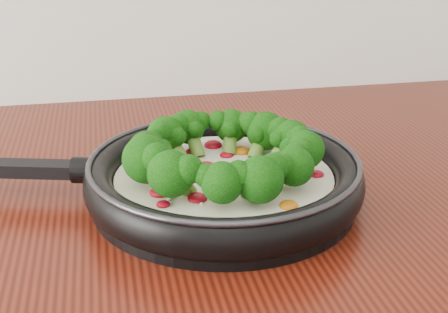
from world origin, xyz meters
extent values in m
cylinder|color=black|center=(0.14, 1.10, 0.91)|extent=(0.34, 0.34, 0.01)
torus|color=black|center=(0.14, 1.10, 0.93)|extent=(0.35, 0.35, 0.03)
torus|color=#2D2D33|center=(0.14, 1.10, 0.95)|extent=(0.34, 0.34, 0.01)
cube|color=black|center=(-0.07, 1.16, 0.93)|extent=(0.17, 0.07, 0.01)
cylinder|color=black|center=(0.00, 1.14, 0.93)|extent=(0.03, 0.03, 0.03)
cylinder|color=white|center=(0.14, 1.10, 0.92)|extent=(0.28, 0.28, 0.02)
ellipsoid|color=#A70818|center=(0.12, 1.16, 0.93)|extent=(0.03, 0.03, 0.01)
ellipsoid|color=#A70818|center=(0.18, 1.08, 0.93)|extent=(0.02, 0.02, 0.01)
ellipsoid|color=#C1650C|center=(0.08, 1.14, 0.93)|extent=(0.03, 0.03, 0.01)
ellipsoid|color=#A70818|center=(0.14, 1.09, 0.93)|extent=(0.02, 0.02, 0.01)
ellipsoid|color=#A70818|center=(0.17, 1.04, 0.93)|extent=(0.02, 0.02, 0.01)
ellipsoid|color=#C1650C|center=(0.19, 1.08, 0.93)|extent=(0.02, 0.02, 0.01)
ellipsoid|color=#A70818|center=(0.24, 1.08, 0.93)|extent=(0.02, 0.02, 0.01)
ellipsoid|color=#A70818|center=(0.16, 1.15, 0.93)|extent=(0.02, 0.02, 0.01)
ellipsoid|color=#C1650C|center=(0.18, 1.16, 0.93)|extent=(0.03, 0.03, 0.01)
ellipsoid|color=#A70818|center=(0.08, 1.04, 0.93)|extent=(0.02, 0.02, 0.01)
ellipsoid|color=#A70818|center=(0.14, 1.11, 0.93)|extent=(0.02, 0.02, 0.01)
ellipsoid|color=#C1650C|center=(0.09, 1.13, 0.93)|extent=(0.02, 0.02, 0.01)
ellipsoid|color=#A70818|center=(0.13, 1.12, 0.93)|extent=(0.03, 0.03, 0.01)
ellipsoid|color=#A70818|center=(0.11, 1.05, 0.93)|extent=(0.02, 0.02, 0.01)
ellipsoid|color=#C1650C|center=(0.13, 1.09, 0.93)|extent=(0.02, 0.02, 0.01)
ellipsoid|color=#A70818|center=(0.15, 1.18, 0.93)|extent=(0.03, 0.03, 0.01)
ellipsoid|color=#A70818|center=(0.09, 1.07, 0.93)|extent=(0.02, 0.02, 0.01)
ellipsoid|color=#C1650C|center=(0.19, 1.01, 0.93)|extent=(0.03, 0.03, 0.01)
ellipsoid|color=#A70818|center=(0.07, 1.07, 0.93)|extent=(0.02, 0.02, 0.01)
ellipsoid|color=#A70818|center=(0.20, 1.07, 0.93)|extent=(0.02, 0.02, 0.01)
ellipsoid|color=#C1650C|center=(0.14, 1.09, 0.93)|extent=(0.02, 0.02, 0.01)
ellipsoid|color=#A70818|center=(0.14, 1.11, 0.93)|extent=(0.02, 0.02, 0.01)
ellipsoid|color=#A70818|center=(0.11, 1.14, 0.93)|extent=(0.03, 0.03, 0.01)
ellipsoid|color=white|center=(0.15, 1.10, 0.93)|extent=(0.01, 0.01, 0.00)
ellipsoid|color=white|center=(0.16, 1.16, 0.93)|extent=(0.01, 0.00, 0.00)
ellipsoid|color=white|center=(0.08, 1.08, 0.93)|extent=(0.01, 0.01, 0.00)
ellipsoid|color=white|center=(0.12, 1.09, 0.93)|extent=(0.01, 0.01, 0.00)
ellipsoid|color=white|center=(0.21, 1.09, 0.93)|extent=(0.01, 0.01, 0.00)
ellipsoid|color=white|center=(0.10, 1.12, 0.93)|extent=(0.01, 0.01, 0.00)
ellipsoid|color=white|center=(0.14, 1.10, 0.93)|extent=(0.01, 0.01, 0.00)
ellipsoid|color=white|center=(0.21, 1.14, 0.93)|extent=(0.01, 0.01, 0.00)
ellipsoid|color=white|center=(0.12, 1.10, 0.93)|extent=(0.01, 0.01, 0.00)
ellipsoid|color=white|center=(0.23, 1.08, 0.93)|extent=(0.01, 0.00, 0.00)
ellipsoid|color=white|center=(0.15, 1.15, 0.93)|extent=(0.01, 0.01, 0.00)
ellipsoid|color=white|center=(0.10, 1.13, 0.93)|extent=(0.01, 0.01, 0.00)
ellipsoid|color=white|center=(0.15, 1.10, 0.93)|extent=(0.01, 0.01, 0.00)
ellipsoid|color=white|center=(0.23, 1.14, 0.93)|extent=(0.01, 0.01, 0.00)
ellipsoid|color=white|center=(0.17, 1.13, 0.93)|extent=(0.01, 0.01, 0.00)
ellipsoid|color=white|center=(0.11, 1.04, 0.93)|extent=(0.00, 0.01, 0.00)
ellipsoid|color=white|center=(0.14, 1.19, 0.93)|extent=(0.01, 0.01, 0.00)
ellipsoid|color=white|center=(0.14, 1.09, 0.93)|extent=(0.01, 0.00, 0.00)
ellipsoid|color=white|center=(0.08, 1.05, 0.93)|extent=(0.01, 0.01, 0.00)
cylinder|color=olive|center=(0.21, 1.08, 0.94)|extent=(0.04, 0.02, 0.04)
sphere|color=black|center=(0.22, 1.07, 0.96)|extent=(0.05, 0.05, 0.04)
sphere|color=black|center=(0.22, 1.09, 0.97)|extent=(0.03, 0.03, 0.02)
sphere|color=black|center=(0.22, 1.06, 0.97)|extent=(0.03, 0.03, 0.02)
sphere|color=black|center=(0.21, 1.08, 0.96)|extent=(0.02, 0.02, 0.02)
cylinder|color=olive|center=(0.21, 1.11, 0.94)|extent=(0.03, 0.02, 0.03)
sphere|color=black|center=(0.22, 1.12, 0.96)|extent=(0.05, 0.05, 0.04)
sphere|color=black|center=(0.21, 1.13, 0.96)|extent=(0.03, 0.03, 0.02)
sphere|color=black|center=(0.22, 1.10, 0.96)|extent=(0.03, 0.03, 0.02)
sphere|color=black|center=(0.21, 1.11, 0.96)|extent=(0.02, 0.02, 0.02)
cylinder|color=olive|center=(0.19, 1.14, 0.94)|extent=(0.03, 0.03, 0.03)
sphere|color=black|center=(0.20, 1.15, 0.96)|extent=(0.05, 0.05, 0.04)
sphere|color=black|center=(0.19, 1.16, 0.96)|extent=(0.03, 0.03, 0.03)
sphere|color=black|center=(0.21, 1.14, 0.96)|extent=(0.03, 0.03, 0.03)
sphere|color=black|center=(0.19, 1.14, 0.96)|extent=(0.03, 0.03, 0.02)
cylinder|color=olive|center=(0.16, 1.16, 0.94)|extent=(0.02, 0.03, 0.03)
sphere|color=black|center=(0.17, 1.17, 0.96)|extent=(0.05, 0.05, 0.04)
sphere|color=black|center=(0.15, 1.17, 0.96)|extent=(0.03, 0.03, 0.02)
sphere|color=black|center=(0.18, 1.17, 0.96)|extent=(0.03, 0.03, 0.02)
sphere|color=black|center=(0.16, 1.16, 0.96)|extent=(0.02, 0.02, 0.02)
cylinder|color=olive|center=(0.12, 1.16, 0.94)|extent=(0.02, 0.03, 0.03)
sphere|color=black|center=(0.12, 1.17, 0.96)|extent=(0.05, 0.05, 0.04)
sphere|color=black|center=(0.11, 1.16, 0.96)|extent=(0.03, 0.03, 0.02)
sphere|color=black|center=(0.13, 1.18, 0.96)|extent=(0.03, 0.03, 0.02)
sphere|color=black|center=(0.12, 1.16, 0.96)|extent=(0.02, 0.02, 0.02)
cylinder|color=olive|center=(0.10, 1.15, 0.94)|extent=(0.03, 0.03, 0.03)
sphere|color=black|center=(0.09, 1.16, 0.96)|extent=(0.05, 0.05, 0.04)
sphere|color=black|center=(0.08, 1.14, 0.96)|extent=(0.03, 0.03, 0.03)
sphere|color=black|center=(0.11, 1.16, 0.96)|extent=(0.03, 0.03, 0.02)
sphere|color=black|center=(0.10, 1.15, 0.96)|extent=(0.03, 0.03, 0.02)
cylinder|color=olive|center=(0.08, 1.11, 0.94)|extent=(0.03, 0.02, 0.03)
sphere|color=black|center=(0.07, 1.12, 0.96)|extent=(0.05, 0.05, 0.04)
sphere|color=black|center=(0.07, 1.10, 0.96)|extent=(0.03, 0.03, 0.02)
sphere|color=black|center=(0.07, 1.13, 0.96)|extent=(0.03, 0.03, 0.02)
sphere|color=black|center=(0.08, 1.11, 0.96)|extent=(0.02, 0.02, 0.02)
cylinder|color=olive|center=(0.08, 1.09, 0.94)|extent=(0.03, 0.02, 0.04)
sphere|color=black|center=(0.06, 1.08, 0.96)|extent=(0.06, 0.06, 0.05)
sphere|color=black|center=(0.07, 1.07, 0.97)|extent=(0.04, 0.04, 0.03)
sphere|color=black|center=(0.06, 1.10, 0.97)|extent=(0.03, 0.03, 0.03)
sphere|color=black|center=(0.08, 1.09, 0.96)|extent=(0.03, 0.03, 0.02)
cylinder|color=olive|center=(0.10, 1.06, 0.94)|extent=(0.03, 0.03, 0.03)
sphere|color=black|center=(0.08, 1.05, 0.96)|extent=(0.05, 0.05, 0.04)
sphere|color=black|center=(0.10, 1.04, 0.97)|extent=(0.03, 0.03, 0.03)
sphere|color=black|center=(0.08, 1.06, 0.96)|extent=(0.03, 0.03, 0.03)
sphere|color=black|center=(0.10, 1.06, 0.96)|extent=(0.03, 0.03, 0.02)
cylinder|color=olive|center=(0.13, 1.04, 0.94)|extent=(0.02, 0.03, 0.03)
sphere|color=black|center=(0.13, 1.02, 0.96)|extent=(0.05, 0.05, 0.04)
sphere|color=black|center=(0.14, 1.02, 0.96)|extent=(0.03, 0.03, 0.02)
sphere|color=black|center=(0.11, 1.03, 0.96)|extent=(0.03, 0.03, 0.02)
sphere|color=black|center=(0.13, 1.04, 0.96)|extent=(0.02, 0.02, 0.02)
cylinder|color=olive|center=(0.16, 1.04, 0.94)|extent=(0.02, 0.03, 0.03)
sphere|color=black|center=(0.16, 1.02, 0.96)|extent=(0.05, 0.05, 0.04)
sphere|color=black|center=(0.18, 1.03, 0.96)|extent=(0.03, 0.03, 0.03)
sphere|color=black|center=(0.15, 1.02, 0.96)|extent=(0.03, 0.03, 0.03)
sphere|color=black|center=(0.16, 1.04, 0.96)|extent=(0.03, 0.03, 0.02)
cylinder|color=olive|center=(0.19, 1.05, 0.94)|extent=(0.03, 0.03, 0.03)
sphere|color=black|center=(0.20, 1.04, 0.96)|extent=(0.05, 0.05, 0.04)
sphere|color=black|center=(0.21, 1.06, 0.96)|extent=(0.03, 0.03, 0.02)
sphere|color=black|center=(0.19, 1.04, 0.96)|extent=(0.03, 0.03, 0.02)
sphere|color=black|center=(0.19, 1.05, 0.96)|extent=(0.02, 0.02, 0.02)
camera|label=1|loc=(0.03, 0.54, 1.19)|focal=48.75mm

